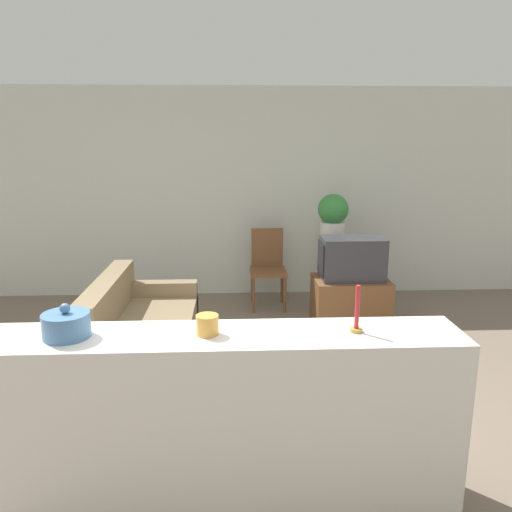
{
  "coord_description": "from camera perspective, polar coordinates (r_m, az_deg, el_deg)",
  "views": [
    {
      "loc": [
        0.07,
        -3.12,
        2.04
      ],
      "look_at": [
        0.31,
        1.96,
        0.85
      ],
      "focal_mm": 35.0,
      "sensor_mm": 36.0,
      "label": 1
    }
  ],
  "objects": [
    {
      "name": "tv_stand",
      "position": [
        5.74,
        10.71,
        -5.1
      ],
      "size": [
        0.82,
        0.59,
        0.53
      ],
      "color": "brown",
      "rests_on": "ground_plane"
    },
    {
      "name": "ground_plane",
      "position": [
        3.72,
        -3.53,
        -20.03
      ],
      "size": [
        14.0,
        14.0,
        0.0
      ],
      "primitive_type": "plane",
      "color": "#756656"
    },
    {
      "name": "plant_stand",
      "position": [
        6.24,
        8.56,
        -1.75
      ],
      "size": [
        0.18,
        0.18,
        0.9
      ],
      "color": "brown",
      "rests_on": "ground_plane"
    },
    {
      "name": "candlestick",
      "position": [
        2.71,
        11.44,
        -6.81
      ],
      "size": [
        0.07,
        0.07,
        0.26
      ],
      "color": "#B7933D",
      "rests_on": "foreground_counter"
    },
    {
      "name": "candle_jar",
      "position": [
        2.65,
        -5.58,
        -7.83
      ],
      "size": [
        0.12,
        0.12,
        0.11
      ],
      "color": "gold",
      "rests_on": "foreground_counter"
    },
    {
      "name": "potted_plant",
      "position": [
        6.1,
        8.79,
        4.8
      ],
      "size": [
        0.37,
        0.37,
        0.51
      ],
      "color": "white",
      "rests_on": "plant_stand"
    },
    {
      "name": "television",
      "position": [
        5.6,
        10.86,
        -0.25
      ],
      "size": [
        0.69,
        0.43,
        0.47
      ],
      "color": "#333338",
      "rests_on": "tv_stand"
    },
    {
      "name": "decorative_bowl",
      "position": [
        2.78,
        -20.86,
        -7.36
      ],
      "size": [
        0.24,
        0.24,
        0.18
      ],
      "color": "#4C7AAD",
      "rests_on": "foreground_counter"
    },
    {
      "name": "couch",
      "position": [
        4.88,
        -13.07,
        -8.43
      ],
      "size": [
        0.88,
        1.6,
        0.78
      ],
      "color": "#847051",
      "rests_on": "ground_plane"
    },
    {
      "name": "wooden_chair",
      "position": [
        6.19,
        1.35,
        -0.93
      ],
      "size": [
        0.44,
        0.44,
        0.96
      ],
      "color": "brown",
      "rests_on": "ground_plane"
    },
    {
      "name": "foreground_counter",
      "position": [
        2.9,
        -3.86,
        -18.43
      ],
      "size": [
        2.58,
        0.44,
        1.04
      ],
      "color": "white",
      "rests_on": "ground_plane"
    },
    {
      "name": "wall_back",
      "position": [
        6.58,
        -3.29,
        7.13
      ],
      "size": [
        9.0,
        0.06,
        2.7
      ],
      "color": "silver",
      "rests_on": "ground_plane"
    }
  ]
}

